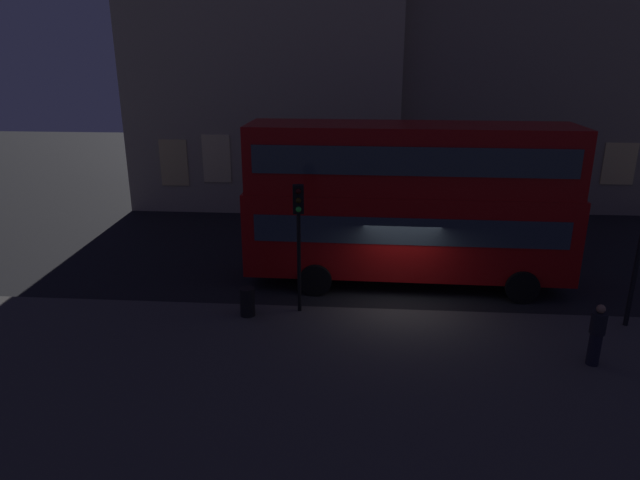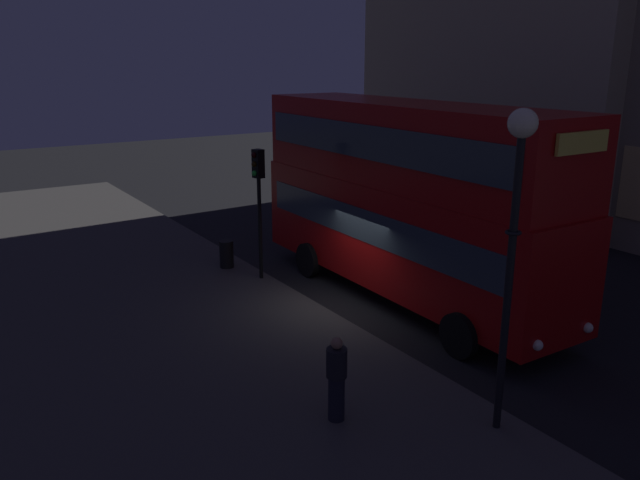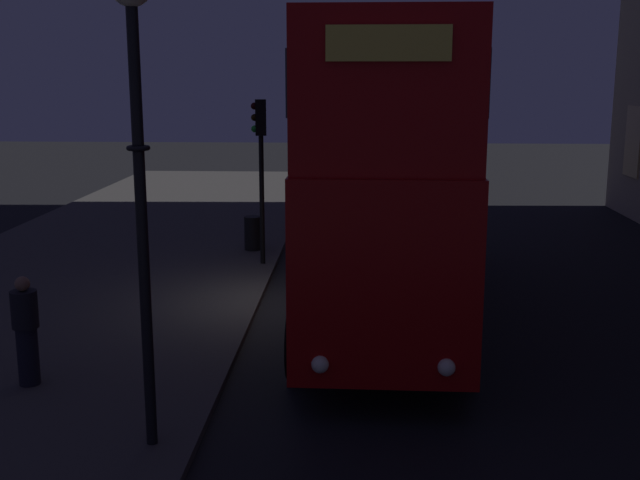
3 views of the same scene
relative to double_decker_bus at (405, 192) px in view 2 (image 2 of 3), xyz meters
name	(u,v)px [view 2 (image 2 of 3)]	position (x,y,z in m)	size (l,w,h in m)	color
ground_plane	(342,308)	(-0.24, -1.94, -3.13)	(80.00, 80.00, 0.00)	black
sidewalk_slab	(178,347)	(-0.24, -6.71, -3.07)	(44.00, 8.49, 0.12)	#423F3D
double_decker_bus	(405,192)	(0.00, 0.00, 0.00)	(11.14, 3.05, 5.57)	#9E0C0C
traffic_light_near_kerb	(258,187)	(-3.41, -2.79, -0.12)	(0.36, 0.38, 4.01)	black
street_lamp	(516,205)	(6.32, -3.02, 1.21)	(0.49, 0.49, 5.82)	black
pedestrian	(337,378)	(4.48, -5.37, -2.15)	(0.39, 0.39, 1.68)	black
litter_bin	(227,254)	(-4.96, -3.23, -2.56)	(0.46, 0.46, 0.90)	black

